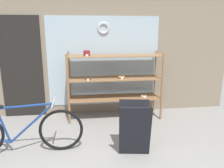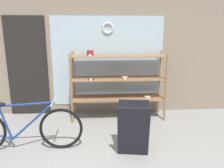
{
  "view_description": "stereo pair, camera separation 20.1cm",
  "coord_description": "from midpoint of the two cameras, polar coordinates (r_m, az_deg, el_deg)",
  "views": [
    {
      "loc": [
        -0.21,
        -2.14,
        1.8
      ],
      "look_at": [
        0.2,
        1.1,
        1.0
      ],
      "focal_mm": 35.0,
      "sensor_mm": 36.0,
      "label": 1
    },
    {
      "loc": [
        -0.01,
        -2.16,
        1.8
      ],
      "look_at": [
        0.2,
        1.1,
        1.0
      ],
      "focal_mm": 35.0,
      "sensor_mm": 36.0,
      "label": 2
    }
  ],
  "objects": [
    {
      "name": "sandwich_board",
      "position": [
        3.26,
        4.13,
        -11.63
      ],
      "size": [
        0.5,
        0.44,
        0.79
      ],
      "rotation": [
        0.0,
        0.0,
        -0.15
      ],
      "color": "black",
      "rests_on": "ground_plane"
    },
    {
      "name": "display_case",
      "position": [
        4.47,
        -0.69,
        1.48
      ],
      "size": [
        1.91,
        0.51,
        1.42
      ],
      "color": "#8E6642",
      "rests_on": "ground_plane"
    },
    {
      "name": "bicycle",
      "position": [
        3.6,
        -24.18,
        -11.14
      ],
      "size": [
        1.81,
        0.46,
        0.79
      ],
      "rotation": [
        0.0,
        0.0,
        0.02
      ],
      "color": "black",
      "rests_on": "ground_plane"
    },
    {
      "name": "storefront_facade",
      "position": [
        4.74,
        -6.47,
        14.87
      ],
      "size": [
        6.09,
        0.13,
        3.9
      ],
      "color": "gray",
      "rests_on": "ground_plane"
    }
  ]
}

